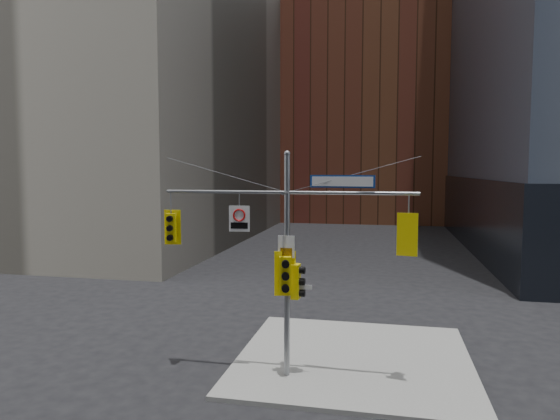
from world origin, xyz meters
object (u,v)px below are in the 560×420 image
at_px(traffic_light_east_arm, 408,234).
at_px(traffic_light_pole_side, 297,281).
at_px(street_sign_blade, 342,181).
at_px(regulatory_sign_arm, 239,218).
at_px(signal_assembly, 287,243).
at_px(traffic_light_west_arm, 171,228).
at_px(traffic_light_pole_front, 285,275).

bearing_deg(traffic_light_east_arm, traffic_light_pole_side, 10.78).
distance_m(traffic_light_pole_side, street_sign_blade, 3.44).
relative_size(traffic_light_east_arm, regulatory_sign_arm, 1.54).
bearing_deg(traffic_light_east_arm, street_sign_blade, 10.77).
bearing_deg(signal_assembly, traffic_light_east_arm, 0.02).
bearing_deg(regulatory_sign_arm, signal_assembly, -4.75).
height_order(traffic_light_west_arm, traffic_light_pole_side, traffic_light_west_arm).
bearing_deg(traffic_light_west_arm, traffic_light_east_arm, -8.31).
distance_m(traffic_light_east_arm, street_sign_blade, 2.51).
bearing_deg(street_sign_blade, traffic_light_east_arm, 4.11).
xyz_separation_m(traffic_light_pole_front, regulatory_sign_arm, (-1.54, 0.25, 1.72)).
distance_m(signal_assembly, traffic_light_east_arm, 3.70).
bearing_deg(regulatory_sign_arm, traffic_light_east_arm, -5.27).
bearing_deg(traffic_light_west_arm, regulatory_sign_arm, -9.03).
xyz_separation_m(traffic_light_west_arm, street_sign_blade, (5.59, -0.01, 1.55)).
height_order(traffic_light_west_arm, regulatory_sign_arm, regulatory_sign_arm).
height_order(traffic_light_west_arm, street_sign_blade, street_sign_blade).
bearing_deg(street_sign_blade, traffic_light_west_arm, -175.91).
xyz_separation_m(traffic_light_east_arm, traffic_light_pole_side, (-3.35, 0.00, -1.60)).
xyz_separation_m(signal_assembly, traffic_light_pole_front, (-0.00, -0.27, -0.96)).
relative_size(traffic_light_east_arm, traffic_light_pole_front, 0.91).
bearing_deg(traffic_light_east_arm, traffic_light_pole_front, 14.99).
height_order(street_sign_blade, regulatory_sign_arm, street_sign_blade).
distance_m(signal_assembly, regulatory_sign_arm, 1.72).
relative_size(traffic_light_pole_side, traffic_light_pole_front, 0.78).
bearing_deg(traffic_light_pole_side, regulatory_sign_arm, 94.24).
height_order(signal_assembly, traffic_light_west_arm, signal_assembly).
relative_size(traffic_light_west_arm, regulatory_sign_arm, 1.40).
relative_size(traffic_light_east_arm, traffic_light_pole_side, 1.16).
distance_m(traffic_light_east_arm, regulatory_sign_arm, 5.24).
bearing_deg(traffic_light_pole_side, traffic_light_west_arm, 93.38).
bearing_deg(regulatory_sign_arm, traffic_light_west_arm, 173.70).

